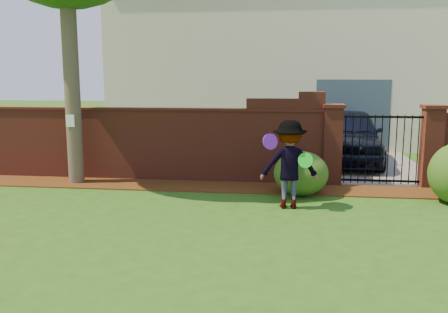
# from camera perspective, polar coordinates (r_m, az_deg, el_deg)

# --- Properties ---
(ground) EXTENTS (80.00, 80.00, 0.01)m
(ground) POSITION_cam_1_polar(r_m,az_deg,el_deg) (7.84, -2.75, -9.30)
(ground) COLOR #264F13
(ground) RESTS_ON ground
(mulch_bed) EXTENTS (11.10, 1.08, 0.03)m
(mulch_bed) POSITION_cam_1_polar(r_m,az_deg,el_deg) (11.16, -4.59, -3.48)
(mulch_bed) COLOR #3E200B
(mulch_bed) RESTS_ON ground
(brick_wall) EXTENTS (8.70, 0.31, 2.16)m
(brick_wall) POSITION_cam_1_polar(r_m,az_deg,el_deg) (11.89, -9.00, 1.69)
(brick_wall) COLOR maroon
(brick_wall) RESTS_ON ground
(pillar_left) EXTENTS (0.50, 0.50, 1.88)m
(pillar_left) POSITION_cam_1_polar(r_m,az_deg,el_deg) (11.46, 12.68, 1.44)
(pillar_left) COLOR maroon
(pillar_left) RESTS_ON ground
(pillar_right) EXTENTS (0.50, 0.50, 1.88)m
(pillar_right) POSITION_cam_1_polar(r_m,az_deg,el_deg) (11.88, 23.31, 1.17)
(pillar_right) COLOR maroon
(pillar_right) RESTS_ON ground
(iron_gate) EXTENTS (1.78, 0.03, 1.60)m
(iron_gate) POSITION_cam_1_polar(r_m,az_deg,el_deg) (11.64, 18.06, 0.81)
(iron_gate) COLOR black
(iron_gate) RESTS_ON ground
(driveway) EXTENTS (3.20, 8.00, 0.01)m
(driveway) POSITION_cam_1_polar(r_m,az_deg,el_deg) (15.66, 15.22, -0.06)
(driveway) COLOR slate
(driveway) RESTS_ON ground
(house) EXTENTS (12.40, 6.40, 6.30)m
(house) POSITION_cam_1_polar(r_m,az_deg,el_deg) (19.31, 6.50, 11.37)
(house) COLOR #EEE3C7
(house) RESTS_ON ground
(car) EXTENTS (2.23, 4.76, 1.58)m
(car) POSITION_cam_1_polar(r_m,az_deg,el_deg) (14.40, 14.48, 2.31)
(car) COLOR black
(car) RESTS_ON ground
(paper_notice) EXTENTS (0.20, 0.01, 0.28)m
(paper_notice) POSITION_cam_1_polar(r_m,az_deg,el_deg) (11.65, -17.72, 4.04)
(paper_notice) COLOR white
(paper_notice) RESTS_ON tree
(shrub_left) EXTENTS (1.16, 1.16, 0.95)m
(shrub_left) POSITION_cam_1_polar(r_m,az_deg,el_deg) (10.38, 9.08, -1.98)
(shrub_left) COLOR #224F17
(shrub_left) RESTS_ON ground
(man) EXTENTS (1.13, 0.69, 1.69)m
(man) POSITION_cam_1_polar(r_m,az_deg,el_deg) (9.27, 7.70, -0.98)
(man) COLOR gray
(man) RESTS_ON ground
(frisbee_purple) EXTENTS (0.31, 0.22, 0.30)m
(frisbee_purple) POSITION_cam_1_polar(r_m,az_deg,el_deg) (8.96, 5.48, 1.77)
(frisbee_purple) COLOR purple
(frisbee_purple) RESTS_ON man
(frisbee_green) EXTENTS (0.29, 0.17, 0.29)m
(frisbee_green) POSITION_cam_1_polar(r_m,az_deg,el_deg) (9.04, 9.61, -0.44)
(frisbee_green) COLOR green
(frisbee_green) RESTS_ON man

